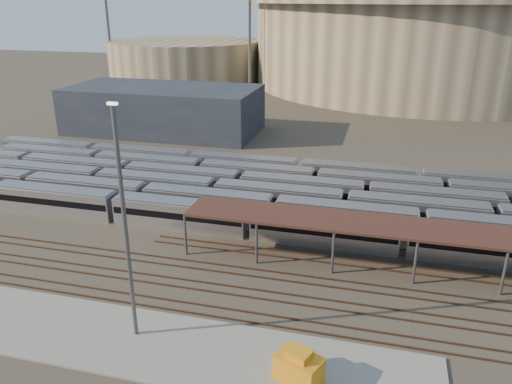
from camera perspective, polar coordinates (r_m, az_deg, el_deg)
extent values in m
plane|color=#383026|center=(56.63, -0.84, -8.68)|extent=(420.00, 420.00, 0.00)
cube|color=gray|center=(46.53, -12.23, -16.55)|extent=(50.00, 9.00, 0.20)
cube|color=silver|center=(63.16, -0.77, -3.51)|extent=(112.00, 2.90, 3.60)
cube|color=silver|center=(66.39, 2.05, -2.25)|extent=(112.00, 2.90, 3.60)
cube|color=silver|center=(69.07, 10.11, -1.62)|extent=(112.00, 2.90, 3.60)
cube|color=silver|center=(75.62, -1.88, 0.76)|extent=(112.00, 2.90, 3.60)
cube|color=silver|center=(77.34, 6.80, 1.09)|extent=(112.00, 2.90, 3.60)
cube|color=silver|center=(81.73, 4.89, 2.28)|extent=(112.00, 2.90, 3.60)
cylinder|color=#515156|center=(58.92, -8.06, -4.90)|extent=(0.30, 0.30, 5.00)
cylinder|color=#515156|center=(63.45, -6.22, -2.83)|extent=(0.30, 0.30, 5.00)
cylinder|color=#515156|center=(56.41, 0.06, -5.92)|extent=(0.30, 0.30, 5.00)
cylinder|color=#515156|center=(61.12, 1.34, -3.68)|extent=(0.30, 0.30, 5.00)
cylinder|color=#515156|center=(55.12, 8.78, -6.88)|extent=(0.30, 0.30, 5.00)
cylinder|color=#515156|center=(59.93, 9.36, -4.50)|extent=(0.30, 0.30, 5.00)
cylinder|color=#515156|center=(55.16, 17.73, -7.70)|extent=(0.30, 0.30, 5.00)
cylinder|color=#515156|center=(59.97, 17.56, -5.26)|extent=(0.30, 0.30, 5.00)
cylinder|color=#515156|center=(56.51, 26.49, -8.31)|extent=(0.30, 0.30, 5.00)
cylinder|color=#515156|center=(61.21, 25.60, -5.89)|extent=(0.30, 0.30, 5.00)
cube|color=#371F16|center=(56.91, 22.24, -4.40)|extent=(60.00, 6.00, 0.30)
cube|color=#4C3323|center=(55.13, -1.33, -9.48)|extent=(170.00, 0.12, 0.18)
cube|color=#4C3323|center=(56.37, -0.91, -8.72)|extent=(170.00, 0.12, 0.18)
cube|color=#4C3323|center=(51.88, -2.56, -11.65)|extent=(170.00, 0.12, 0.18)
cube|color=#4C3323|center=(53.08, -2.08, -10.81)|extent=(170.00, 0.12, 0.18)
cube|color=#4C3323|center=(48.73, -3.99, -14.11)|extent=(170.00, 0.12, 0.18)
cube|color=#4C3323|center=(49.90, -3.43, -13.15)|extent=(170.00, 0.12, 0.18)
cylinder|color=tan|center=(188.18, 18.95, 15.81)|extent=(116.00, 116.00, 28.00)
cylinder|color=tan|center=(192.97, -8.00, 14.72)|extent=(56.00, 56.00, 14.00)
cube|color=#1E232D|center=(115.43, -10.50, 9.27)|extent=(42.00, 20.00, 10.00)
cylinder|color=#515156|center=(163.42, -0.74, 17.64)|extent=(1.00, 1.00, 36.00)
cylinder|color=#515156|center=(194.24, -16.51, 17.40)|extent=(1.00, 1.00, 36.00)
cylinder|color=#515156|center=(208.82, 8.70, 18.20)|extent=(1.00, 1.00, 36.00)
cylinder|color=#515156|center=(42.50, -14.69, -4.17)|extent=(0.36, 0.36, 20.62)
cube|color=#FFF2CC|center=(39.31, -16.10, 9.69)|extent=(0.80, 0.31, 0.20)
cube|color=orange|center=(41.38, 4.90, -19.45)|extent=(4.16, 3.42, 2.24)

